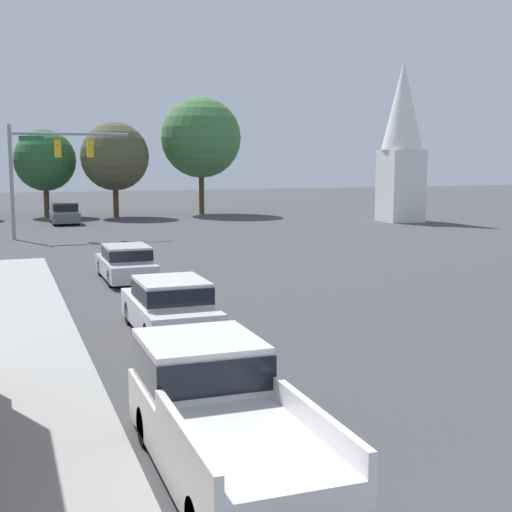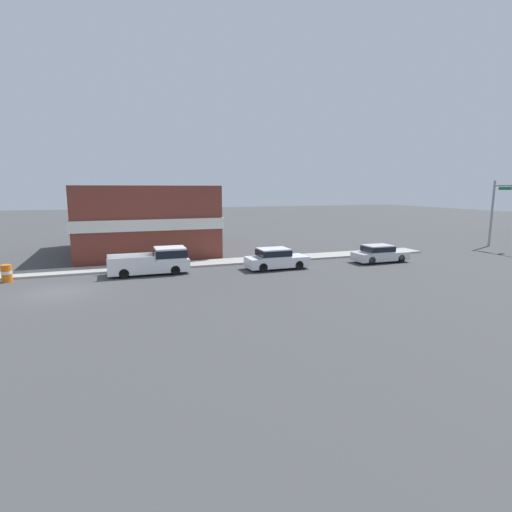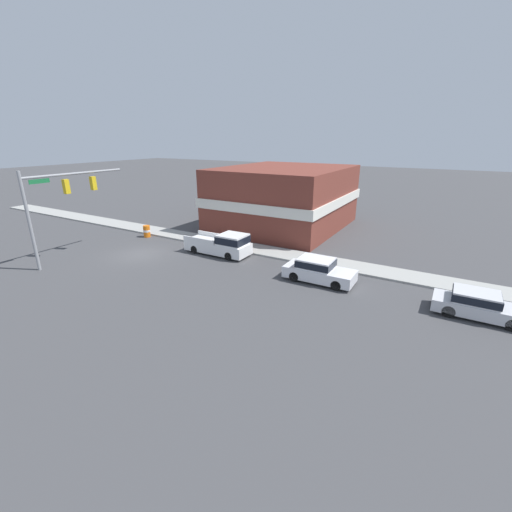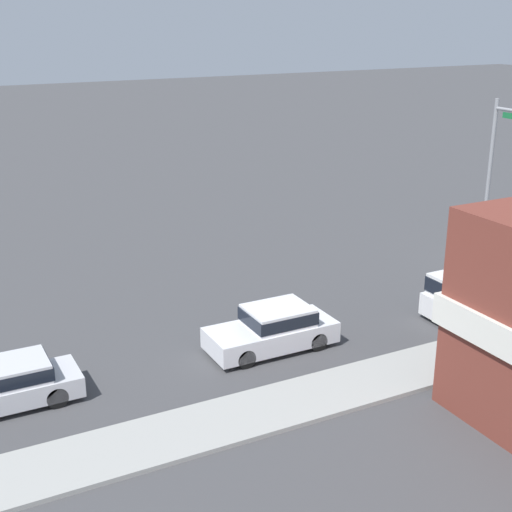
{
  "view_description": "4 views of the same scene",
  "coord_description": "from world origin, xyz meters",
  "px_view_note": "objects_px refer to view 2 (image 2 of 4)",
  "views": [
    {
      "loc": [
        -6.32,
        -4.36,
        4.78
      ],
      "look_at": [
        1.1,
        16.3,
        1.75
      ],
      "focal_mm": 50.0,
      "sensor_mm": 36.0,
      "label": 1
    },
    {
      "loc": [
        24.87,
        3.26,
        5.9
      ],
      "look_at": [
        1.19,
        11.66,
        1.64
      ],
      "focal_mm": 28.0,
      "sensor_mm": 36.0,
      "label": 2
    },
    {
      "loc": [
        17.96,
        21.36,
        8.99
      ],
      "look_at": [
        1.24,
        11.58,
        2.25
      ],
      "focal_mm": 24.0,
      "sensor_mm": 36.0,
      "label": 3
    },
    {
      "loc": [
        -22.0,
        25.37,
        11.29
      ],
      "look_at": [
        1.43,
        13.23,
        2.2
      ],
      "focal_mm": 50.0,
      "sensor_mm": 36.0,
      "label": 4
    }
  ],
  "objects_px": {
    "car_lead": "(275,258)",
    "pickup_truck_parked": "(156,261)",
    "car_second_ahead": "(379,253)",
    "construction_barrel": "(7,273)"
  },
  "relations": [
    {
      "from": "car_lead",
      "to": "construction_barrel",
      "type": "bearing_deg",
      "value": -95.83
    },
    {
      "from": "pickup_truck_parked",
      "to": "car_lead",
      "type": "bearing_deg",
      "value": 81.86
    },
    {
      "from": "construction_barrel",
      "to": "pickup_truck_parked",
      "type": "bearing_deg",
      "value": 86.31
    },
    {
      "from": "car_second_ahead",
      "to": "pickup_truck_parked",
      "type": "bearing_deg",
      "value": -94.97
    },
    {
      "from": "car_lead",
      "to": "pickup_truck_parked",
      "type": "distance_m",
      "value": 8.61
    },
    {
      "from": "car_second_ahead",
      "to": "pickup_truck_parked",
      "type": "height_order",
      "value": "pickup_truck_parked"
    },
    {
      "from": "car_lead",
      "to": "pickup_truck_parked",
      "type": "bearing_deg",
      "value": -98.14
    },
    {
      "from": "pickup_truck_parked",
      "to": "construction_barrel",
      "type": "xyz_separation_m",
      "value": [
        -0.6,
        -9.26,
        -0.33
      ]
    },
    {
      "from": "construction_barrel",
      "to": "car_second_ahead",
      "type": "bearing_deg",
      "value": 85.47
    },
    {
      "from": "pickup_truck_parked",
      "to": "construction_barrel",
      "type": "height_order",
      "value": "pickup_truck_parked"
    }
  ]
}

